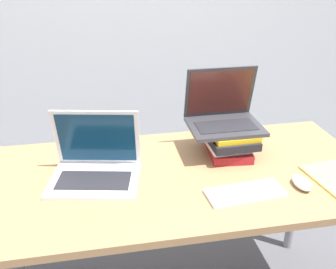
% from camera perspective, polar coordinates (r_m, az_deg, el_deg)
% --- Properties ---
extents(desk, '(1.62, 0.76, 0.78)m').
position_cam_1_polar(desk, '(1.64, 1.11, -8.14)').
color(desk, '#9E754C').
rests_on(desk, ground_plane).
extents(laptop_left, '(0.39, 0.32, 0.27)m').
position_cam_1_polar(laptop_left, '(1.57, -10.48, -4.48)').
color(laptop_left, silver).
rests_on(laptop_left, desk).
extents(book_stack, '(0.21, 0.26, 0.12)m').
position_cam_1_polar(book_stack, '(1.74, 8.79, -0.88)').
color(book_stack, maroon).
rests_on(book_stack, desk).
extents(laptop_on_books, '(0.31, 0.24, 0.25)m').
position_cam_1_polar(laptop_on_books, '(1.72, 8.02, 2.86)').
color(laptop_on_books, '#333338').
rests_on(laptop_on_books, book_stack).
extents(wireless_keyboard, '(0.30, 0.14, 0.01)m').
position_cam_1_polar(wireless_keyboard, '(1.50, 11.10, -8.28)').
color(wireless_keyboard, white).
rests_on(wireless_keyboard, desk).
extents(mouse, '(0.06, 0.11, 0.03)m').
position_cam_1_polar(mouse, '(1.59, 18.83, -6.65)').
color(mouse, white).
rests_on(mouse, desk).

